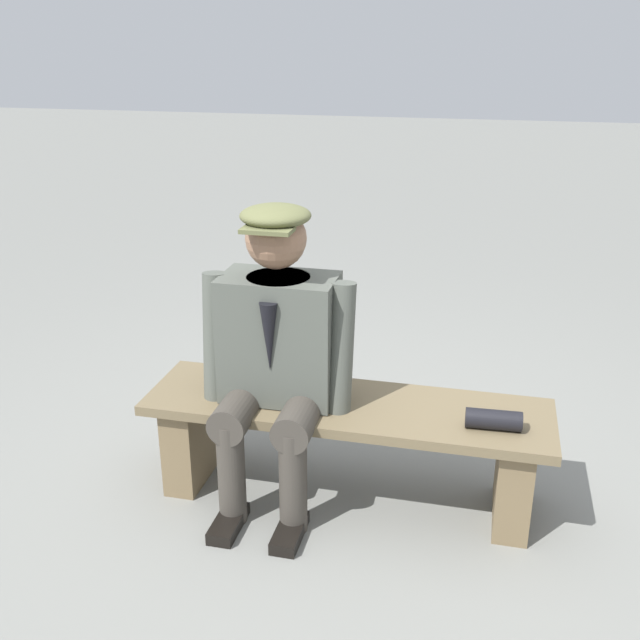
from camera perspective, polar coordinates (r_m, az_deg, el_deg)
name	(u,v)px	position (r m, az deg, el deg)	size (l,w,h in m)	color
ground_plane	(345,494)	(3.24, 1.96, -13.23)	(30.00, 30.00, 0.00)	gray
bench	(346,434)	(3.09, 2.03, -8.77)	(1.64, 0.46, 0.44)	brown
seated_man	(276,346)	(2.92, -3.43, -2.04)	(0.63, 0.59, 1.24)	#4F534C
rolled_magazine	(494,420)	(2.89, 13.22, -7.47)	(0.08, 0.08, 0.21)	black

